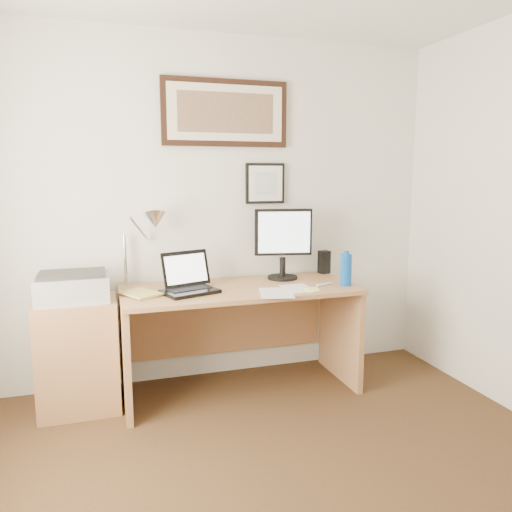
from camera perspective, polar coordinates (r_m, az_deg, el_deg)
name	(u,v)px	position (r m, az deg, el deg)	size (l,w,h in m)	color
wall_back	(206,211)	(3.68, -5.77, 5.11)	(3.50, 0.02, 2.50)	silver
side_cabinet	(78,355)	(3.48, -19.64, -10.61)	(0.50, 0.40, 0.73)	#9E6B42
water_bottle	(346,270)	(3.53, 10.24, -1.55)	(0.08, 0.08, 0.22)	#0D4DB2
bottle_cap	(346,252)	(3.51, 10.30, 0.40)	(0.04, 0.04, 0.02)	#0D4DB2
speaker	(324,262)	(3.94, 7.79, -0.68)	(0.08, 0.07, 0.18)	black
paper_sheet_a	(276,293)	(3.28, 2.33, -4.23)	(0.21, 0.30, 0.00)	silver
paper_sheet_b	(298,288)	(3.40, 4.83, -3.71)	(0.19, 0.27, 0.00)	silver
sticky_pad	(312,289)	(3.37, 6.42, -3.78)	(0.09, 0.09, 0.01)	#FBF877
marker_pen	(324,284)	(3.52, 7.79, -3.23)	(0.02, 0.02, 0.14)	white
book	(129,296)	(3.25, -14.36, -4.50)	(0.18, 0.25, 0.02)	tan
desk	(236,317)	(3.58, -2.26, -6.98)	(1.60, 0.70, 0.75)	#9E6B42
laptop	(188,283)	(3.33, -7.73, -3.09)	(0.40, 0.39, 0.26)	black
lcd_monitor	(283,240)	(3.66, 3.13, 1.81)	(0.42, 0.22, 0.52)	black
printer	(73,287)	(3.35, -20.20, -3.31)	(0.44, 0.34, 0.18)	#A3A3A6
desk_lamp	(152,224)	(3.44, -11.78, 3.61)	(0.29, 0.27, 0.53)	silver
picture_large	(226,113)	(3.70, -3.50, 16.01)	(0.92, 0.04, 0.47)	black
picture_small	(265,183)	(3.77, 1.05, 8.29)	(0.30, 0.03, 0.30)	black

